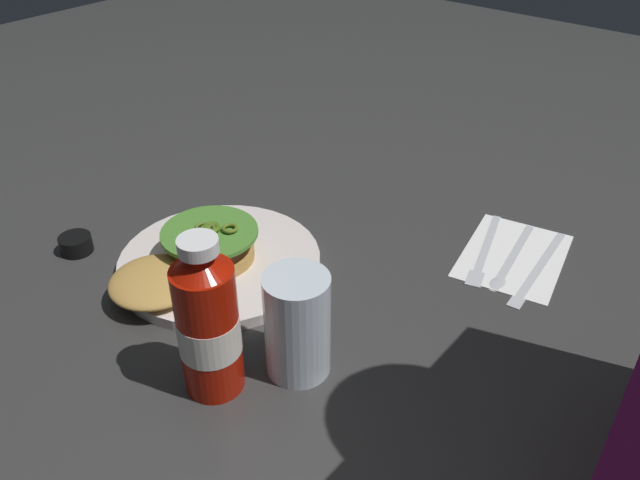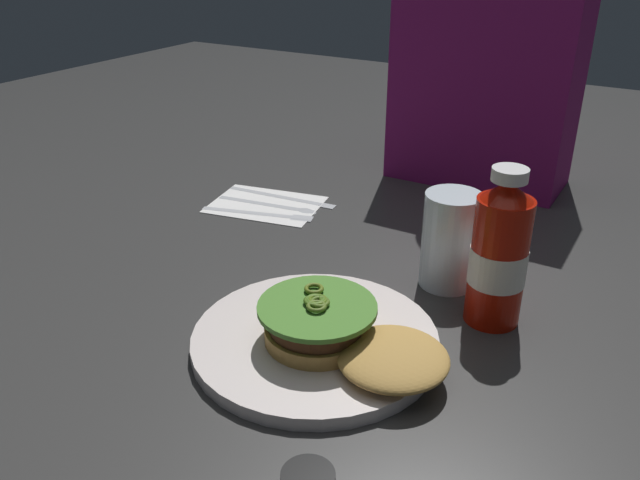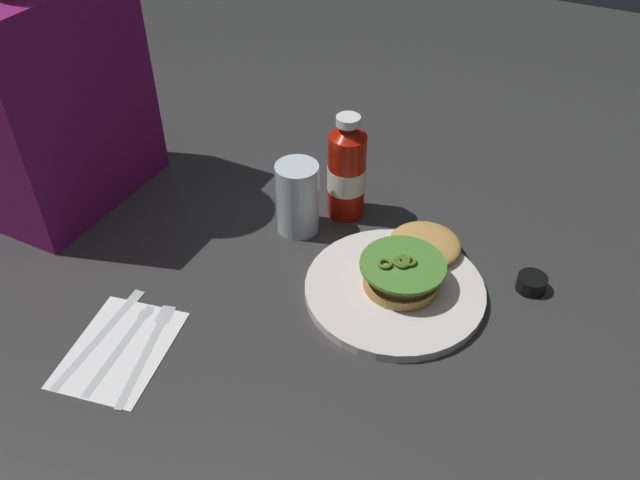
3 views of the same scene
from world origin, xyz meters
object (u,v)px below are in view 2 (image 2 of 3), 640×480
dinner_plate (315,340)px  burger_sandwich (344,335)px  fork_utensil (267,213)px  butter_knife (288,197)px  spoon_utensil (281,205)px  water_glass (450,240)px  diner_person (490,41)px  ketchup_bottle (499,255)px  napkin (266,204)px

dinner_plate → burger_sandwich: size_ratio=1.28×
fork_utensil → butter_knife: bearing=95.7°
fork_utensil → spoon_utensil: size_ratio=1.04×
fork_utensil → dinner_plate: bearing=-46.6°
water_glass → butter_knife: bearing=158.2°
burger_sandwich → spoon_utensil: (-0.30, 0.33, -0.03)m
spoon_utensil → water_glass: bearing=-16.6°
dinner_plate → diner_person: bearing=91.7°
dinner_plate → ketchup_bottle: bearing=45.4°
dinner_plate → ketchup_bottle: 0.24m
burger_sandwich → diner_person: diner_person is taller
ketchup_bottle → water_glass: bearing=144.8°
fork_utensil → diner_person: size_ratio=0.34×
dinner_plate → butter_knife: size_ratio=1.35×
spoon_utensil → ketchup_bottle: bearing=-20.6°
ketchup_bottle → water_glass: (-0.08, 0.06, -0.02)m
ketchup_bottle → spoon_utensil: ketchup_bottle is taller
burger_sandwich → butter_knife: burger_sandwich is taller
burger_sandwich → water_glass: water_glass is taller
burger_sandwich → butter_knife: (-0.32, 0.37, -0.03)m
spoon_utensil → napkin: bearing=-171.0°
spoon_utensil → diner_person: (0.24, 0.31, 0.25)m
dinner_plate → burger_sandwich: bearing=-11.4°
water_glass → fork_utensil: 0.35m
burger_sandwich → napkin: 0.47m
spoon_utensil → diner_person: bearing=51.7°
dinner_plate → napkin: bearing=132.7°
burger_sandwich → diner_person: 0.68m
water_glass → fork_utensil: water_glass is taller
ketchup_bottle → diner_person: diner_person is taller
napkin → diner_person: 0.49m
napkin → fork_utensil: size_ratio=0.97×
water_glass → spoon_utensil: water_glass is taller
napkin → spoon_utensil: spoon_utensil is taller
napkin → fork_utensil: 0.04m
water_glass → dinner_plate: bearing=-110.0°
fork_utensil → butter_knife: same height
water_glass → spoon_utensil: (-0.34, 0.10, -0.06)m
diner_person → dinner_plate: bearing=-88.3°
dinner_plate → water_glass: (0.08, 0.22, 0.06)m
dinner_plate → fork_utensil: (-0.26, 0.28, -0.00)m
ketchup_bottle → butter_knife: bearing=155.5°
ketchup_bottle → diner_person: (-0.18, 0.47, 0.17)m
diner_person → napkin: bearing=-131.0°
dinner_plate → water_glass: size_ratio=2.18×
ketchup_bottle → dinner_plate: bearing=-134.6°
spoon_utensil → diner_person: size_ratio=0.33×
spoon_utensil → fork_utensil: bearing=-93.4°
ketchup_bottle → fork_utensil: size_ratio=1.04×
napkin → butter_knife: bearing=66.6°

